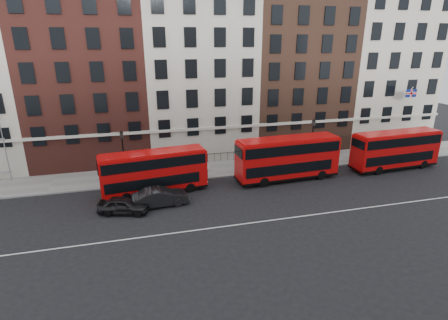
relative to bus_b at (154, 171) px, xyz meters
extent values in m
plane|color=black|center=(6.59, -5.76, -2.21)|extent=(120.00, 120.00, 0.00)
cube|color=gray|center=(6.59, 4.74, -2.13)|extent=(80.00, 5.00, 0.15)
cube|color=gray|center=(6.59, 2.24, -2.13)|extent=(80.00, 0.30, 0.16)
cube|color=white|center=(6.59, -7.76, -2.20)|extent=(70.00, 0.12, 0.01)
cube|color=brown|center=(-6.21, 12.24, 8.79)|extent=(12.80, 10.00, 22.00)
cube|color=#B3AE9E|center=(6.59, 12.24, 7.29)|extent=(12.80, 10.00, 19.00)
cube|color=brown|center=(19.39, 12.24, 8.29)|extent=(12.80, 10.00, 21.00)
cube|color=beige|center=(32.19, 12.24, 7.79)|extent=(12.80, 10.00, 20.00)
cube|color=red|center=(0.03, 0.00, -0.05)|extent=(9.94, 3.47, 3.66)
cube|color=black|center=(0.03, 0.00, -1.77)|extent=(9.95, 3.51, 0.22)
cube|color=black|center=(-0.24, -0.03, -0.68)|extent=(8.85, 3.41, 0.97)
cube|color=black|center=(0.03, 0.00, 1.08)|extent=(9.58, 3.50, 0.93)
cube|color=red|center=(0.03, 0.00, 1.82)|extent=(9.64, 3.25, 0.17)
cube|color=black|center=(4.90, 0.59, -0.77)|extent=(0.32, 2.03, 1.21)
cube|color=black|center=(4.90, 0.59, 0.22)|extent=(0.29, 1.76, 0.39)
cylinder|color=black|center=(3.29, -0.65, -1.74)|extent=(0.95, 0.37, 0.93)
cylinder|color=black|center=(3.04, 1.41, -1.74)|extent=(0.95, 0.37, 0.93)
cylinder|color=black|center=(-2.60, -1.36, -1.74)|extent=(0.95, 0.37, 0.93)
cylinder|color=black|center=(-2.85, 0.70, -1.74)|extent=(0.95, 0.37, 0.93)
cube|color=red|center=(13.49, 0.00, 0.14)|extent=(10.74, 3.07, 4.00)
cube|color=black|center=(13.49, 0.00, -1.73)|extent=(10.74, 3.11, 0.24)
cube|color=black|center=(13.19, -0.01, -0.54)|extent=(9.53, 3.09, 1.06)
cube|color=black|center=(13.49, 0.00, 1.38)|extent=(10.34, 3.13, 1.01)
cube|color=red|center=(13.49, 0.00, 2.19)|extent=(10.42, 2.86, 0.18)
cube|color=black|center=(18.83, 0.28, -0.64)|extent=(0.20, 2.23, 1.31)
cube|color=black|center=(18.83, 0.28, 0.44)|extent=(0.18, 1.92, 0.42)
cylinder|color=black|center=(16.98, -0.95, -1.70)|extent=(1.02, 0.34, 1.01)
cylinder|color=black|center=(16.87, 1.31, -1.70)|extent=(1.02, 0.34, 1.01)
cylinder|color=black|center=(10.52, -1.28, -1.70)|extent=(1.02, 0.34, 1.01)
cylinder|color=black|center=(10.40, 0.98, -1.70)|extent=(1.02, 0.34, 1.01)
cube|color=red|center=(26.48, 0.00, 0.04)|extent=(10.27, 3.02, 3.81)
cube|color=black|center=(26.48, 0.00, -1.75)|extent=(10.27, 3.06, 0.23)
cube|color=black|center=(26.19, -0.01, -0.61)|extent=(9.11, 3.03, 1.01)
cube|color=black|center=(26.48, 0.00, 1.22)|extent=(9.88, 3.07, 0.97)
cube|color=red|center=(26.48, 0.00, 1.99)|extent=(9.96, 2.81, 0.17)
cube|color=black|center=(31.57, 0.31, -0.71)|extent=(0.20, 2.13, 1.26)
cube|color=black|center=(31.57, 0.31, 0.32)|extent=(0.19, 1.84, 0.41)
cylinder|color=black|center=(29.82, -0.88, -1.72)|extent=(0.98, 0.33, 0.97)
cylinder|color=black|center=(29.69, 1.28, -1.72)|extent=(0.98, 0.33, 0.97)
cylinder|color=black|center=(23.65, -1.25, -1.72)|extent=(0.98, 0.33, 0.97)
cylinder|color=black|center=(23.52, 0.91, -1.72)|extent=(0.98, 0.33, 0.97)
imported|color=black|center=(-2.81, -3.49, -1.49)|extent=(4.52, 2.77, 1.44)
imported|color=black|center=(0.31, -2.82, -1.40)|extent=(5.01, 2.12, 1.61)
cylinder|color=black|center=(-2.68, 3.34, 0.24)|extent=(0.14, 0.14, 4.60)
cylinder|color=black|center=(-2.68, 3.34, -1.76)|extent=(0.32, 0.32, 0.60)
cube|color=#262626|center=(-2.68, 3.34, 2.79)|extent=(0.32, 0.32, 0.55)
cone|color=black|center=(-2.68, 3.34, 3.14)|extent=(0.44, 0.44, 0.25)
cylinder|color=black|center=(17.98, 3.32, 0.24)|extent=(0.14, 0.14, 4.60)
cylinder|color=black|center=(17.98, 3.32, -1.76)|extent=(0.32, 0.32, 0.60)
cube|color=#262626|center=(17.98, 3.32, 2.79)|extent=(0.32, 0.32, 0.55)
cone|color=black|center=(17.98, 3.32, 3.14)|extent=(0.44, 0.44, 0.25)
cylinder|color=black|center=(32.28, 2.99, -0.76)|extent=(0.12, 0.12, 2.60)
cube|color=black|center=(32.28, 2.84, 0.84)|extent=(0.25, 0.30, 0.75)
sphere|color=red|center=(32.28, 2.67, 1.06)|extent=(0.14, 0.14, 0.14)
sphere|color=#0C9919|center=(32.28, 2.67, 0.62)|extent=(0.14, 0.14, 0.14)
camera|label=1|loc=(-1.26, -31.05, 11.68)|focal=28.00mm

